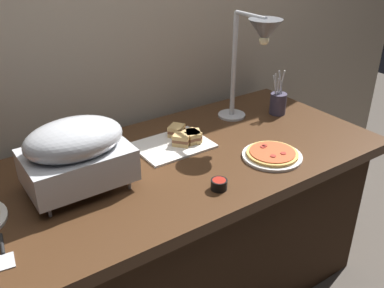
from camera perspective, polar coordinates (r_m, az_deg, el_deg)
name	(u,v)px	position (r m, az deg, el deg)	size (l,w,h in m)	color
back_wall	(109,33)	(2.04, -11.02, 14.39)	(4.40, 0.04, 2.40)	tan
buffet_table	(172,233)	(1.99, -2.74, -11.78)	(1.90, 0.84, 0.76)	#422816
chafing_dish	(76,152)	(1.58, -15.30, -1.05)	(0.38, 0.26, 0.28)	#B7BABF
heat_lamp	(258,42)	(1.96, 8.84, 13.31)	(0.15, 0.34, 0.53)	#B7BABF
pizza_plate_center	(272,155)	(1.83, 10.69, -1.42)	(0.25, 0.25, 0.03)	white
sandwich_platter	(180,140)	(1.91, -1.65, 0.52)	(0.32, 0.25, 0.06)	white
sauce_cup_near	(219,184)	(1.59, 3.64, -5.38)	(0.06, 0.06, 0.04)	black
utensil_holder	(278,103)	(2.25, 11.45, 5.44)	(0.08, 0.08, 0.23)	#383347
serving_spatula	(3,253)	(1.44, -23.98, -13.23)	(0.07, 0.17, 0.01)	#B7BABF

